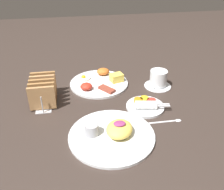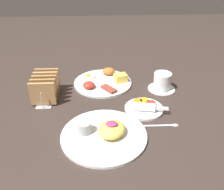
# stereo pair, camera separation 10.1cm
# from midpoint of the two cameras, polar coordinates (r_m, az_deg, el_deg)

# --- Properties ---
(ground_plane) EXTENTS (3.00, 3.00, 0.00)m
(ground_plane) POSITION_cam_midpoint_polar(r_m,az_deg,el_deg) (0.98, -6.32, -3.49)
(ground_plane) COLOR #332823
(plate_breakfast) EXTENTS (0.27, 0.27, 0.05)m
(plate_breakfast) POSITION_cam_midpoint_polar(r_m,az_deg,el_deg) (1.16, -5.36, 2.95)
(plate_breakfast) COLOR white
(plate_breakfast) RESTS_ON ground_plane
(plate_condiments) EXTENTS (0.16, 0.15, 0.04)m
(plate_condiments) POSITION_cam_midpoint_polar(r_m,az_deg,el_deg) (0.98, 4.73, -2.44)
(plate_condiments) COLOR white
(plate_condiments) RESTS_ON ground_plane
(plate_foreground) EXTENTS (0.29, 0.29, 0.06)m
(plate_foreground) POSITION_cam_midpoint_polar(r_m,az_deg,el_deg) (0.84, -3.44, -8.86)
(plate_foreground) COLOR white
(plate_foreground) RESTS_ON ground_plane
(toast_rack) EXTENTS (0.10, 0.18, 0.10)m
(toast_rack) POSITION_cam_midpoint_polar(r_m,az_deg,el_deg) (1.05, -18.15, 0.78)
(toast_rack) COLOR #B7B7BC
(toast_rack) RESTS_ON ground_plane
(coffee_cup) EXTENTS (0.12, 0.12, 0.08)m
(coffee_cup) POSITION_cam_midpoint_polar(r_m,az_deg,el_deg) (1.13, 8.02, 3.49)
(coffee_cup) COLOR white
(coffee_cup) RESTS_ON ground_plane
(teaspoon) EXTENTS (0.13, 0.02, 0.01)m
(teaspoon) POSITION_cam_midpoint_polar(r_m,az_deg,el_deg) (0.93, 10.05, -5.91)
(teaspoon) COLOR silver
(teaspoon) RESTS_ON ground_plane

